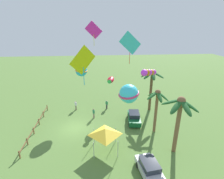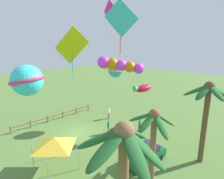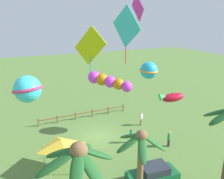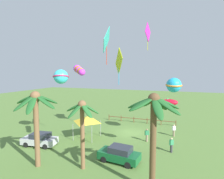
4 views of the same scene
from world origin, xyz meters
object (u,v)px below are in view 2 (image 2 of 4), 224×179
(palm_tree_0, at_px, (207,101))
(kite_diamond_3, at_px, (121,19))
(kite_ball_4, at_px, (115,70))
(kite_diamond_6, at_px, (111,13))
(palm_tree_1, at_px, (123,160))
(festival_tent, at_px, (55,142))
(spectator_2, at_px, (140,124))
(kite_tube_2, at_px, (119,65))
(kite_fish_5, at_px, (143,88))
(spectator_0, at_px, (109,113))
(kite_ball_1, at_px, (27,80))
(spectator_1, at_px, (109,127))
(parked_car_1, at_px, (145,154))
(kite_diamond_0, at_px, (72,46))
(palm_tree_2, at_px, (153,134))

(palm_tree_0, xyz_separation_m, kite_diamond_3, (5.34, -4.69, 6.21))
(kite_ball_4, xyz_separation_m, kite_diamond_6, (2.92, 2.20, 6.08))
(palm_tree_1, relative_size, festival_tent, 2.39)
(spectator_2, relative_size, kite_tube_2, 0.72)
(kite_tube_2, bearing_deg, kite_ball_4, -135.68)
(palm_tree_1, bearing_deg, kite_diamond_6, -133.12)
(festival_tent, distance_m, kite_fish_5, 10.25)
(festival_tent, relative_size, kite_ball_4, 1.20)
(kite_diamond_3, relative_size, kite_diamond_6, 1.18)
(festival_tent, bearing_deg, spectator_0, -156.53)
(palm_tree_0, height_order, kite_ball_1, kite_ball_1)
(kite_ball_1, bearing_deg, palm_tree_0, 153.40)
(palm_tree_0, bearing_deg, kite_fish_5, -93.33)
(spectator_1, distance_m, spectator_2, 3.66)
(kite_ball_4, bearing_deg, kite_fish_5, 82.87)
(palm_tree_1, height_order, kite_ball_4, kite_ball_4)
(kite_ball_1, bearing_deg, kite_diamond_3, 169.76)
(parked_car_1, relative_size, kite_diamond_6, 1.26)
(spectator_0, height_order, festival_tent, festival_tent)
(kite_tube_2, xyz_separation_m, kite_fish_5, (-7.84, -3.65, -3.25))
(kite_diamond_0, xyz_separation_m, kite_diamond_3, (-0.50, 5.50, 1.83))
(kite_diamond_0, xyz_separation_m, kite_fish_5, (-6.22, 3.65, -4.38))
(kite_fish_5, bearing_deg, kite_ball_1, 3.40)
(spectator_0, relative_size, festival_tent, 0.56)
(palm_tree_1, height_order, palm_tree_2, palm_tree_1)
(palm_tree_0, height_order, kite_fish_5, palm_tree_0)
(parked_car_1, distance_m, spectator_2, 5.94)
(palm_tree_1, relative_size, spectator_1, 4.30)
(spectator_2, distance_m, kite_ball_4, 7.23)
(palm_tree_2, bearing_deg, spectator_2, -139.85)
(kite_ball_1, bearing_deg, kite_fish_5, -176.60)
(palm_tree_0, relative_size, kite_diamond_3, 1.86)
(palm_tree_1, xyz_separation_m, kite_ball_4, (-11.20, -11.03, 1.75))
(palm_tree_1, relative_size, kite_fish_5, 2.74)
(kite_tube_2, distance_m, kite_diamond_6, 9.21)
(palm_tree_0, xyz_separation_m, festival_tent, (9.34, -7.91, -2.95))
(spectator_1, bearing_deg, parked_car_1, 75.09)
(palm_tree_1, distance_m, kite_tube_2, 5.31)
(kite_tube_2, relative_size, kite_diamond_6, 0.68)
(spectator_2, distance_m, festival_tent, 10.49)
(palm_tree_0, distance_m, parked_car_1, 6.75)
(palm_tree_2, height_order, spectator_2, palm_tree_2)
(spectator_1, bearing_deg, spectator_2, 143.48)
(spectator_2, xyz_separation_m, festival_tent, (10.34, -0.72, 1.65))
(spectator_0, bearing_deg, kite_diamond_3, 50.26)
(spectator_2, bearing_deg, palm_tree_2, 40.15)
(festival_tent, xyz_separation_m, kite_diamond_3, (-4.00, 3.21, 9.17))
(kite_ball_1, height_order, kite_ball_4, kite_ball_1)
(spectator_1, xyz_separation_m, kite_diamond_0, (3.90, -0.83, 8.99))
(kite_ball_1, relative_size, kite_ball_4, 1.07)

